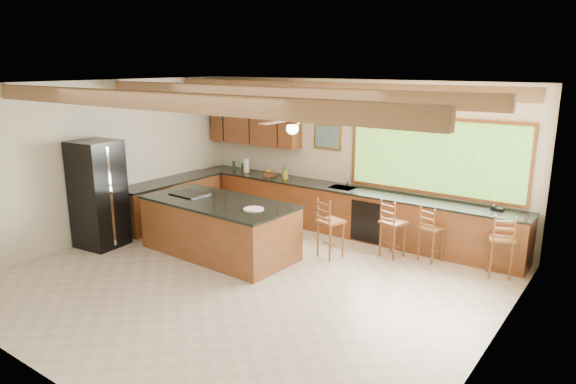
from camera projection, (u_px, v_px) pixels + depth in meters
The scene contains 9 objects.
ground at pixel (248, 280), 8.04m from camera, with size 7.20×7.20×0.00m, color beige.
room_shell at pixel (264, 134), 8.11m from camera, with size 7.27×6.54×3.02m.
counter_run at pixel (297, 207), 10.37m from camera, with size 7.12×3.10×1.24m.
island at pixel (219, 227), 9.05m from camera, with size 2.83×1.41×0.99m.
refrigerator at pixel (98, 194), 9.34m from camera, with size 0.84×0.82×1.96m.
bar_stool_a at pixel (329, 223), 8.79m from camera, with size 0.48×0.48×1.08m.
bar_stool_b at pixel (431, 229), 8.64m from camera, with size 0.43×0.43×0.97m.
bar_stool_c at pixel (392, 224), 8.82m from camera, with size 0.45×0.45×1.04m.
bar_stool_d at pixel (500, 240), 7.99m from camera, with size 0.49×0.49×1.05m.
Camera 1 is at (4.88, -5.68, 3.29)m, focal length 32.00 mm.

